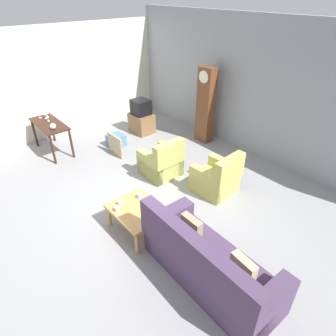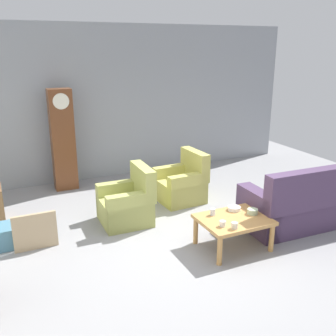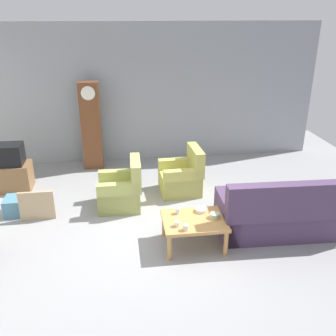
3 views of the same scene
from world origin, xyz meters
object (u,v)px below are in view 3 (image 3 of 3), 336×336
object	(u,v)px
framed_picture_leaning	(37,206)
bowl_shallow_green	(215,216)
storage_box_blue	(17,206)
cup_white_porcelain	(177,224)
armchair_olive_near	(122,191)
cup_blue_rimmed	(178,211)
tv_stand_cabinet	(14,177)
tv_crt	(10,154)
couch_floral	(284,214)
coffee_table_wood	(194,223)
armchair_olive_far	(182,178)
bowl_white_stacked	(201,210)
cup_cream_tall	(186,227)
grandfather_clock	(91,126)

from	to	relation	value
framed_picture_leaning	bowl_shallow_green	bearing A→B (deg)	-21.28
storage_box_blue	cup_white_porcelain	distance (m)	3.11
armchair_olive_near	cup_blue_rimmed	bearing A→B (deg)	-54.69
armchair_olive_near	tv_stand_cabinet	world-z (taller)	armchair_olive_near
tv_crt	couch_floral	bearing A→B (deg)	-26.13
framed_picture_leaning	cup_blue_rimmed	distance (m)	2.52
couch_floral	coffee_table_wood	distance (m)	1.52
tv_stand_cabinet	storage_box_blue	xyz separation A→B (m)	(0.27, -1.05, -0.12)
couch_floral	armchair_olive_far	bearing A→B (deg)	127.88
cup_white_porcelain	armchair_olive_near	bearing A→B (deg)	116.58
couch_floral	cup_blue_rimmed	size ratio (longest dim) A/B	22.01
bowl_white_stacked	bowl_shallow_green	size ratio (longest dim) A/B	1.23
armchair_olive_near	cup_blue_rimmed	xyz separation A→B (m)	(0.86, -1.21, 0.20)
cup_cream_tall	storage_box_blue	bearing A→B (deg)	148.88
cup_blue_rimmed	cup_cream_tall	xyz separation A→B (m)	(0.03, -0.49, -0.00)
armchair_olive_near	armchair_olive_far	size ratio (longest dim) A/B	1.00
armchair_olive_near	tv_stand_cabinet	size ratio (longest dim) A/B	1.35
armchair_olive_far	cup_white_porcelain	distance (m)	2.09
grandfather_clock	cup_blue_rimmed	world-z (taller)	grandfather_clock
couch_floral	armchair_olive_near	distance (m)	2.90
armchair_olive_far	tv_stand_cabinet	distance (m)	3.43
tv_stand_cabinet	cup_blue_rimmed	xyz separation A→B (m)	(3.02, -2.24, 0.22)
armchair_olive_far	cup_white_porcelain	world-z (taller)	armchair_olive_far
armchair_olive_far	grandfather_clock	distance (m)	2.50
armchair_olive_far	cup_blue_rimmed	distance (m)	1.72
tv_crt	framed_picture_leaning	size ratio (longest dim) A/B	0.80
grandfather_clock	cup_blue_rimmed	bearing A→B (deg)	-65.55
coffee_table_wood	bowl_shallow_green	bearing A→B (deg)	1.66
coffee_table_wood	bowl_shallow_green	world-z (taller)	bowl_shallow_green
storage_box_blue	bowl_white_stacked	world-z (taller)	bowl_white_stacked
tv_crt	cup_cream_tall	world-z (taller)	tv_crt
couch_floral	framed_picture_leaning	distance (m)	4.18
storage_box_blue	cup_white_porcelain	world-z (taller)	cup_white_porcelain
cup_white_porcelain	bowl_shallow_green	distance (m)	0.63
storage_box_blue	bowl_white_stacked	bearing A→B (deg)	-20.53
tv_stand_cabinet	bowl_white_stacked	bearing A→B (deg)	-33.19
storage_box_blue	cup_cream_tall	world-z (taller)	cup_cream_tall
bowl_shallow_green	bowl_white_stacked	bearing A→B (deg)	126.49
armchair_olive_near	coffee_table_wood	size ratio (longest dim) A/B	0.96
armchair_olive_far	cup_cream_tall	size ratio (longest dim) A/B	10.45
cup_white_porcelain	bowl_shallow_green	world-z (taller)	cup_white_porcelain
coffee_table_wood	cup_cream_tall	xyz separation A→B (m)	(-0.18, -0.28, 0.11)
armchair_olive_far	tv_stand_cabinet	size ratio (longest dim) A/B	1.35
armchair_olive_far	tv_crt	size ratio (longest dim) A/B	1.92
armchair_olive_far	coffee_table_wood	distance (m)	1.89
tv_stand_cabinet	cup_cream_tall	xyz separation A→B (m)	(3.05, -2.73, 0.22)
framed_picture_leaning	bowl_white_stacked	size ratio (longest dim) A/B	3.21
armchair_olive_near	bowl_white_stacked	world-z (taller)	armchair_olive_near
couch_floral	armchair_olive_far	size ratio (longest dim) A/B	2.31
framed_picture_leaning	cup_white_porcelain	bearing A→B (deg)	-29.53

